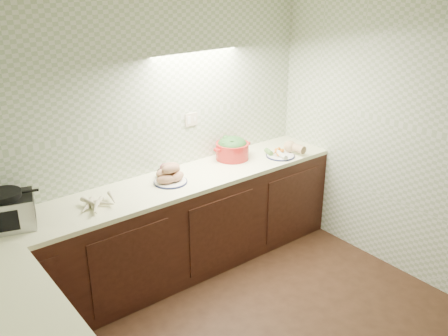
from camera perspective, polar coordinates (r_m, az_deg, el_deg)
room at (r=2.88m, az=7.30°, el=1.27°), size 3.60×3.60×2.60m
counter at (r=3.60m, az=-9.81°, el=-15.78°), size 3.60×3.60×0.90m
toaster_oven at (r=3.88m, az=-23.65°, el=-4.51°), size 0.45×0.39×0.27m
parsnip_pile at (r=3.99m, az=-14.15°, el=-3.96°), size 0.28×0.27×0.07m
sweet_potato_plate at (r=4.31m, az=-6.23°, el=-0.79°), size 0.29×0.29×0.17m
onion_bowl at (r=4.42m, az=-6.59°, el=-0.45°), size 0.17×0.17×0.13m
dutch_oven at (r=4.79m, az=0.95°, el=2.29°), size 0.39×0.34×0.22m
veg_plate at (r=4.94m, az=6.94°, el=2.02°), size 0.35×0.29×0.13m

